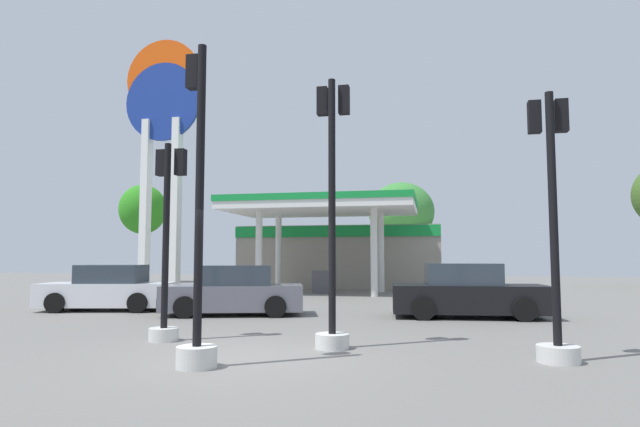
{
  "coord_description": "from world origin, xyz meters",
  "views": [
    {
      "loc": [
        3.34,
        -9.0,
        1.73
      ],
      "look_at": [
        -1.05,
        11.69,
        3.48
      ],
      "focal_mm": 30.18,
      "sensor_mm": 36.0,
      "label": 1
    }
  ],
  "objects": [
    {
      "name": "traffic_signal_0",
      "position": [
        1.4,
        1.3,
        2.17
      ],
      "size": [
        0.65,
        0.68,
        5.27
      ],
      "color": "silver",
      "rests_on": "ground"
    },
    {
      "name": "tree_1",
      "position": [
        1.32,
        25.63,
        4.65
      ],
      "size": [
        4.19,
        4.19,
        6.56
      ],
      "color": "brown",
      "rests_on": "ground"
    },
    {
      "name": "gas_station",
      "position": [
        -2.03,
        22.75,
        2.05
      ],
      "size": [
        11.47,
        13.17,
        4.61
      ],
      "color": "gray",
      "rests_on": "ground"
    },
    {
      "name": "traffic_signal_1",
      "position": [
        -2.22,
        1.5,
        1.8
      ],
      "size": [
        0.65,
        0.66,
        4.18
      ],
      "color": "silver",
      "rests_on": "ground"
    },
    {
      "name": "car_1",
      "position": [
        -2.64,
        6.58,
        0.68
      ],
      "size": [
        4.51,
        2.83,
        1.5
      ],
      "color": "black",
      "rests_on": "ground"
    },
    {
      "name": "car_0",
      "position": [
        -7.25,
        7.07,
        0.68
      ],
      "size": [
        4.46,
        2.62,
        1.5
      ],
      "color": "black",
      "rests_on": "ground"
    },
    {
      "name": "tree_0",
      "position": [
        -16.95,
        25.68,
        5.15
      ],
      "size": [
        3.29,
        3.29,
        6.94
      ],
      "color": "brown",
      "rests_on": "ground"
    },
    {
      "name": "station_pole_sign",
      "position": [
        -10.89,
        17.11,
        8.75
      ],
      "size": [
        4.29,
        0.56,
        13.59
      ],
      "color": "white",
      "rests_on": "ground"
    },
    {
      "name": "traffic_signal_3",
      "position": [
        -0.38,
        -0.94,
        1.7
      ],
      "size": [
        0.65,
        0.68,
        5.23
      ],
      "color": "silver",
      "rests_on": "ground"
    },
    {
      "name": "car_2",
      "position": [
        4.26,
        7.35,
        0.71
      ],
      "size": [
        4.52,
        2.3,
        1.57
      ],
      "color": "black",
      "rests_on": "ground"
    },
    {
      "name": "ground_plane",
      "position": [
        0.0,
        0.0,
        0.0
      ],
      "size": [
        90.0,
        90.0,
        0.0
      ],
      "primitive_type": "plane",
      "color": "slate",
      "rests_on": "ground"
    },
    {
      "name": "traffic_signal_2",
      "position": [
        5.32,
        0.72,
        1.78
      ],
      "size": [
        0.69,
        0.7,
        4.58
      ],
      "color": "silver",
      "rests_on": "ground"
    }
  ]
}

